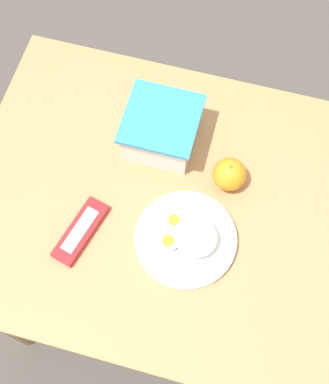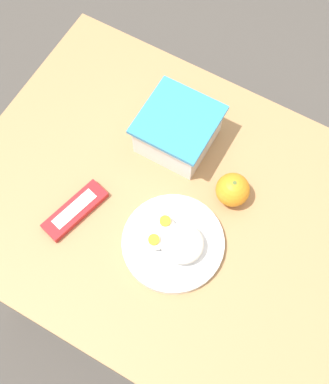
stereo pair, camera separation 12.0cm
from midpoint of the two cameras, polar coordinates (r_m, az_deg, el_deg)
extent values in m
plane|color=#4C4742|center=(1.93, -0.91, -9.87)|extent=(10.00, 10.00, 0.00)
cube|color=#AD7F51|center=(1.23, -1.41, -1.99)|extent=(0.98, 0.74, 0.03)
cylinder|color=#936C45|center=(1.78, -11.90, 5.99)|extent=(0.06, 0.06, 0.71)
cube|color=white|center=(1.25, -3.07, 6.33)|extent=(0.15, 0.15, 0.09)
cube|color=beige|center=(1.27, -3.03, 5.89)|extent=(0.14, 0.14, 0.05)
cube|color=#338CC6|center=(1.21, -3.19, 7.53)|extent=(0.17, 0.17, 0.01)
ellipsoid|color=gray|center=(1.26, -4.84, 7.07)|extent=(0.06, 0.05, 0.02)
ellipsoid|color=gray|center=(1.25, -0.98, 6.58)|extent=(0.06, 0.05, 0.03)
sphere|color=orange|center=(1.21, 4.16, 1.57)|extent=(0.08, 0.08, 0.08)
cylinder|color=#4C662D|center=(1.17, 4.28, 2.32)|extent=(0.01, 0.01, 0.00)
cylinder|color=white|center=(1.18, -0.63, -5.42)|extent=(0.23, 0.23, 0.02)
ellipsoid|color=white|center=(1.15, 0.44, -5.22)|extent=(0.09, 0.09, 0.05)
ellipsoid|color=white|center=(1.15, -2.59, -5.78)|extent=(0.04, 0.04, 0.03)
cylinder|color=#F4A823|center=(1.14, -2.62, -5.56)|extent=(0.02, 0.02, 0.01)
ellipsoid|color=white|center=(1.17, -1.92, -3.58)|extent=(0.04, 0.04, 0.03)
cylinder|color=#F4A823|center=(1.15, -1.95, -3.33)|extent=(0.02, 0.02, 0.01)
cube|color=red|center=(1.21, -11.75, -4.46)|extent=(0.09, 0.17, 0.02)
cube|color=white|center=(1.20, -11.85, -4.30)|extent=(0.06, 0.11, 0.00)
camera|label=1|loc=(0.06, -92.88, -6.68)|focal=50.00mm
camera|label=2|loc=(0.06, 87.12, 6.68)|focal=50.00mm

